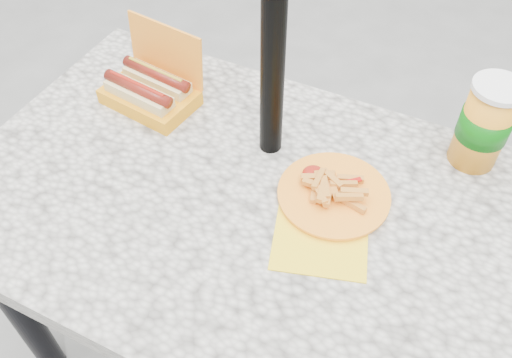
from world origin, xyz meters
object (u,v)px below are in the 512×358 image
at_px(umbrella_pole, 274,8).
at_px(fries_plate, 332,196).
at_px(soda_cup, 485,124).
at_px(hotdog_box, 150,89).

bearing_deg(umbrella_pole, fries_plate, -26.34).
xyz_separation_m(umbrella_pole, soda_cup, (0.42, 0.16, -0.25)).
xyz_separation_m(fries_plate, soda_cup, (0.24, 0.25, 0.09)).
relative_size(umbrella_pole, hotdog_box, 9.31).
bearing_deg(fries_plate, hotdog_box, 168.67).
relative_size(hotdog_box, soda_cup, 1.15).
height_order(hotdog_box, soda_cup, soda_cup).
distance_m(umbrella_pole, fries_plate, 0.39).
height_order(hotdog_box, fries_plate, hotdog_box).
bearing_deg(soda_cup, umbrella_pole, -159.06).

